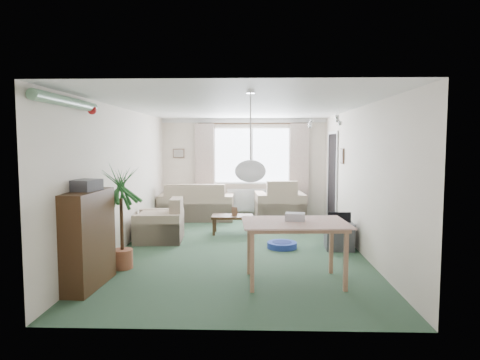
{
  "coord_description": "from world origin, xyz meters",
  "views": [
    {
      "loc": [
        0.23,
        -7.24,
        1.81
      ],
      "look_at": [
        0.0,
        0.3,
        1.15
      ],
      "focal_mm": 32.0,
      "sensor_mm": 36.0,
      "label": 1
    }
  ],
  "objects_px": {
    "armchair_corner": "(280,201)",
    "tv_cube": "(339,236)",
    "coffee_table": "(232,224)",
    "dining_table": "(294,253)",
    "houseplant": "(121,217)",
    "bookshelf": "(88,239)",
    "sofa": "(197,201)",
    "pet_bed": "(282,245)",
    "armchair_left": "(159,220)"
  },
  "relations": [
    {
      "from": "armchair_corner",
      "to": "tv_cube",
      "type": "distance_m",
      "value": 2.68
    },
    {
      "from": "coffee_table",
      "to": "tv_cube",
      "type": "height_order",
      "value": "tv_cube"
    },
    {
      "from": "dining_table",
      "to": "tv_cube",
      "type": "bearing_deg",
      "value": 62.44
    },
    {
      "from": "houseplant",
      "to": "tv_cube",
      "type": "bearing_deg",
      "value": 20.36
    },
    {
      "from": "bookshelf",
      "to": "tv_cube",
      "type": "distance_m",
      "value": 4.1
    },
    {
      "from": "sofa",
      "to": "dining_table",
      "type": "relative_size",
      "value": 1.39
    },
    {
      "from": "armchair_corner",
      "to": "pet_bed",
      "type": "bearing_deg",
      "value": 83.71
    },
    {
      "from": "tv_cube",
      "to": "pet_bed",
      "type": "xyz_separation_m",
      "value": [
        -0.97,
        0.02,
        -0.18
      ]
    },
    {
      "from": "armchair_corner",
      "to": "tv_cube",
      "type": "height_order",
      "value": "armchair_corner"
    },
    {
      "from": "sofa",
      "to": "armchair_left",
      "type": "bearing_deg",
      "value": 79.03
    },
    {
      "from": "sofa",
      "to": "houseplant",
      "type": "bearing_deg",
      "value": 81.3
    },
    {
      "from": "coffee_table",
      "to": "pet_bed",
      "type": "bearing_deg",
      "value": -51.54
    },
    {
      "from": "armchair_left",
      "to": "houseplant",
      "type": "height_order",
      "value": "houseplant"
    },
    {
      "from": "armchair_left",
      "to": "pet_bed",
      "type": "distance_m",
      "value": 2.31
    },
    {
      "from": "houseplant",
      "to": "tv_cube",
      "type": "xyz_separation_m",
      "value": [
        3.35,
        1.24,
        -0.51
      ]
    },
    {
      "from": "pet_bed",
      "to": "dining_table",
      "type": "bearing_deg",
      "value": -88.84
    },
    {
      "from": "armchair_left",
      "to": "tv_cube",
      "type": "bearing_deg",
      "value": 77.03
    },
    {
      "from": "houseplant",
      "to": "dining_table",
      "type": "distance_m",
      "value": 2.5
    },
    {
      "from": "sofa",
      "to": "dining_table",
      "type": "height_order",
      "value": "sofa"
    },
    {
      "from": "armchair_left",
      "to": "dining_table",
      "type": "distance_m",
      "value": 3.23
    },
    {
      "from": "armchair_corner",
      "to": "armchair_left",
      "type": "height_order",
      "value": "armchair_corner"
    },
    {
      "from": "bookshelf",
      "to": "dining_table",
      "type": "bearing_deg",
      "value": 8.54
    },
    {
      "from": "coffee_table",
      "to": "pet_bed",
      "type": "distance_m",
      "value": 1.47
    },
    {
      "from": "coffee_table",
      "to": "bookshelf",
      "type": "xyz_separation_m",
      "value": [
        -1.66,
        -3.2,
        0.42
      ]
    },
    {
      "from": "armchair_left",
      "to": "pet_bed",
      "type": "height_order",
      "value": "armchair_left"
    },
    {
      "from": "armchair_corner",
      "to": "coffee_table",
      "type": "distance_m",
      "value": 1.72
    },
    {
      "from": "armchair_corner",
      "to": "armchair_left",
      "type": "xyz_separation_m",
      "value": [
        -2.34,
        -2.02,
        -0.09
      ]
    },
    {
      "from": "armchair_corner",
      "to": "dining_table",
      "type": "height_order",
      "value": "armchair_corner"
    },
    {
      "from": "armchair_left",
      "to": "bookshelf",
      "type": "relative_size",
      "value": 0.73
    },
    {
      "from": "tv_cube",
      "to": "pet_bed",
      "type": "bearing_deg",
      "value": -178.45
    },
    {
      "from": "houseplant",
      "to": "dining_table",
      "type": "bearing_deg",
      "value": -12.56
    },
    {
      "from": "armchair_corner",
      "to": "dining_table",
      "type": "bearing_deg",
      "value": 85.24
    },
    {
      "from": "armchair_left",
      "to": "bookshelf",
      "type": "bearing_deg",
      "value": -11.49
    },
    {
      "from": "armchair_left",
      "to": "coffee_table",
      "type": "bearing_deg",
      "value": 112.64
    },
    {
      "from": "armchair_corner",
      "to": "houseplant",
      "type": "bearing_deg",
      "value": 52.75
    },
    {
      "from": "armchair_corner",
      "to": "bookshelf",
      "type": "distance_m",
      "value": 5.29
    },
    {
      "from": "dining_table",
      "to": "bookshelf",
      "type": "bearing_deg",
      "value": -174.67
    },
    {
      "from": "houseplant",
      "to": "dining_table",
      "type": "xyz_separation_m",
      "value": [
        2.42,
        -0.54,
        -0.35
      ]
    },
    {
      "from": "houseplant",
      "to": "dining_table",
      "type": "relative_size",
      "value": 1.2
    },
    {
      "from": "armchair_left",
      "to": "pet_bed",
      "type": "bearing_deg",
      "value": 73.77
    },
    {
      "from": "bookshelf",
      "to": "houseplant",
      "type": "xyz_separation_m",
      "value": [
        0.19,
        0.78,
        0.14
      ]
    },
    {
      "from": "bookshelf",
      "to": "dining_table",
      "type": "xyz_separation_m",
      "value": [
        2.61,
        0.24,
        -0.22
      ]
    },
    {
      "from": "armchair_left",
      "to": "sofa",
      "type": "bearing_deg",
      "value": 166.04
    },
    {
      "from": "armchair_corner",
      "to": "dining_table",
      "type": "distance_m",
      "value": 4.31
    },
    {
      "from": "coffee_table",
      "to": "dining_table",
      "type": "height_order",
      "value": "dining_table"
    },
    {
      "from": "pet_bed",
      "to": "coffee_table",
      "type": "bearing_deg",
      "value": 128.46
    },
    {
      "from": "dining_table",
      "to": "tv_cube",
      "type": "xyz_separation_m",
      "value": [
        0.93,
        1.78,
        -0.16
      ]
    },
    {
      "from": "armchair_corner",
      "to": "pet_bed",
      "type": "distance_m",
      "value": 2.54
    },
    {
      "from": "bookshelf",
      "to": "tv_cube",
      "type": "relative_size",
      "value": 2.4
    },
    {
      "from": "sofa",
      "to": "pet_bed",
      "type": "bearing_deg",
      "value": 122.94
    }
  ]
}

